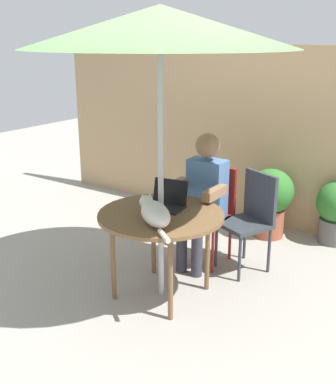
{
  "coord_description": "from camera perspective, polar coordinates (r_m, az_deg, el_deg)",
  "views": [
    {
      "loc": [
        2.05,
        -2.93,
        2.06
      ],
      "look_at": [
        0.0,
        0.1,
        0.87
      ],
      "focal_mm": 45.0,
      "sensor_mm": 36.0,
      "label": 1
    }
  ],
  "objects": [
    {
      "name": "fence_back",
      "position": [
        5.46,
        11.36,
        6.34
      ],
      "size": [
        5.61,
        0.08,
        1.98
      ],
      "primitive_type": "cube",
      "color": "tan",
      "rests_on": "ground"
    },
    {
      "name": "patio_umbrella",
      "position": [
        3.58,
        -0.95,
        18.94
      ],
      "size": [
        2.0,
        2.0,
        2.27
      ],
      "color": "#B7B7BC",
      "rests_on": "ground"
    },
    {
      "name": "potted_plant_by_chair",
      "position": [
        5.19,
        12.04,
        -0.7
      ],
      "size": [
        0.48,
        0.48,
        0.74
      ],
      "color": "#9E5138",
      "rests_on": "ground"
    },
    {
      "name": "person_seated",
      "position": [
        4.36,
        4.17,
        -0.17
      ],
      "size": [
        0.48,
        0.48,
        1.24
      ],
      "color": "#4C72A5",
      "rests_on": "ground"
    },
    {
      "name": "cat",
      "position": [
        3.59,
        -1.63,
        -2.51
      ],
      "size": [
        0.53,
        0.45,
        0.17
      ],
      "color": "silver",
      "rests_on": "patio_table"
    },
    {
      "name": "potted_plant_near_fence",
      "position": [
        5.24,
        19.29,
        -1.98
      ],
      "size": [
        0.41,
        0.41,
        0.66
      ],
      "color": "#595654",
      "rests_on": "ground"
    },
    {
      "name": "chair_empty",
      "position": [
        4.41,
        9.85,
        -2.51
      ],
      "size": [
        0.53,
        0.53,
        0.9
      ],
      "color": "#33383F",
      "rests_on": "ground"
    },
    {
      "name": "patio_table",
      "position": [
        3.85,
        -0.84,
        -3.36
      ],
      "size": [
        1.01,
        1.01,
        0.72
      ],
      "color": "brown",
      "rests_on": "ground"
    },
    {
      "name": "ground_plane",
      "position": [
        4.13,
        -0.79,
        -11.91
      ],
      "size": [
        14.0,
        14.0,
        0.0
      ],
      "primitive_type": "plane",
      "color": "gray"
    },
    {
      "name": "chair_occupied",
      "position": [
        4.55,
        5.12,
        -1.68
      ],
      "size": [
        0.4,
        0.4,
        0.9
      ],
      "color": "maroon",
      "rests_on": "ground"
    },
    {
      "name": "laptop",
      "position": [
        3.95,
        -0.04,
        -0.87
      ],
      "size": [
        0.33,
        0.29,
        0.21
      ],
      "color": "black",
      "rests_on": "patio_table"
    }
  ]
}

